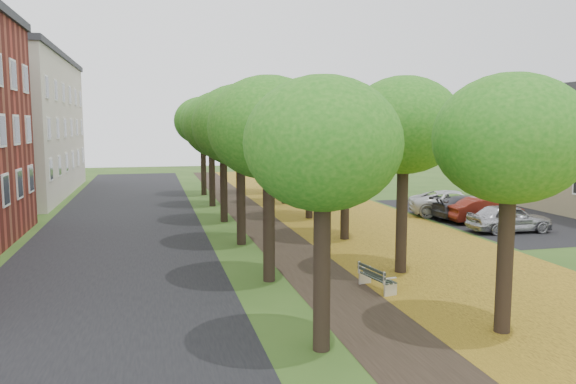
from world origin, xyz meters
TOP-DOWN VIEW (x-y plane):
  - ground at (0.00, 0.00)m, footprint 120.00×120.00m
  - street_asphalt at (-7.50, 15.00)m, footprint 8.00×70.00m
  - footpath at (0.00, 15.00)m, footprint 3.20×70.00m
  - leaf_verge at (5.00, 15.00)m, footprint 7.50×70.00m
  - parking_lot at (13.50, 16.00)m, footprint 9.00×16.00m
  - tree_row_west at (-2.20, 15.00)m, footprint 3.97×33.97m
  - tree_row_east at (2.60, 15.00)m, footprint 3.97×33.97m
  - bench at (0.89, 4.17)m, footprint 0.75×1.67m
  - car_silver at (11.00, 11.70)m, footprint 4.15×1.79m
  - car_red at (11.31, 14.28)m, footprint 4.13×1.45m
  - car_grey at (11.24, 15.27)m, footprint 4.63×1.93m
  - car_white at (11.03, 16.71)m, footprint 5.75×3.87m

SIDE VIEW (x-z plane):
  - ground at x=0.00m, z-range 0.00..0.00m
  - street_asphalt at x=-7.50m, z-range 0.00..0.01m
  - parking_lot at x=13.50m, z-range 0.00..0.01m
  - footpath at x=0.00m, z-range 0.00..0.01m
  - leaf_verge at x=5.00m, z-range 0.00..0.01m
  - bench at x=0.89m, z-range 0.02..0.78m
  - car_grey at x=11.24m, z-range 0.00..1.34m
  - car_red at x=11.31m, z-range 0.00..1.36m
  - car_silver at x=11.00m, z-range 0.00..1.39m
  - car_white at x=11.03m, z-range 0.00..1.46m
  - tree_row_west at x=-2.20m, z-range 1.68..8.50m
  - tree_row_east at x=2.60m, z-range 1.68..8.50m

